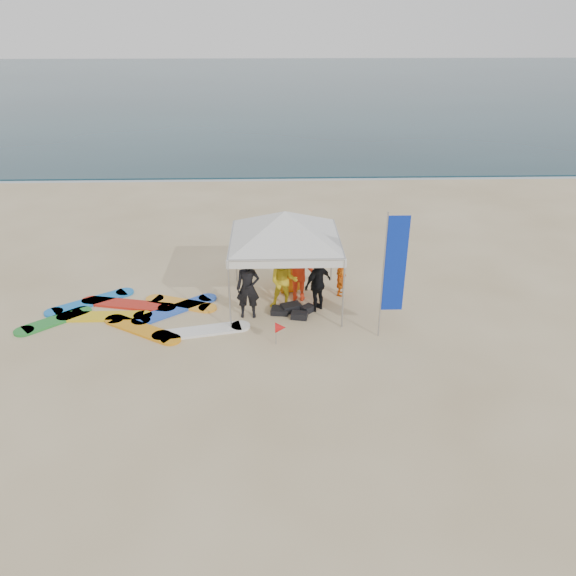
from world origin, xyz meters
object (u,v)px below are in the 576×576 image
(canopy_tent, at_px, (285,212))
(feather_flag, at_px, (394,266))
(person_orange_b, at_px, (289,263))
(marker_pennant, at_px, (280,328))
(person_yellow, at_px, (284,281))
(person_orange_a, at_px, (299,270))
(surfboard_spread, at_px, (136,314))
(person_black_b, at_px, (318,284))
(person_black_a, at_px, (248,288))
(person_seated, at_px, (341,281))

(canopy_tent, distance_m, feather_flag, 3.50)
(person_orange_b, xyz_separation_m, marker_pennant, (-0.32, -3.11, -0.46))
(person_yellow, xyz_separation_m, feather_flag, (2.78, -1.70, 1.21))
(person_orange_a, distance_m, person_orange_b, 0.61)
(canopy_tent, relative_size, feather_flag, 1.24)
(surfboard_spread, bearing_deg, canopy_tent, 9.07)
(person_black_b, bearing_deg, person_orange_a, -93.22)
(person_black_a, xyz_separation_m, person_orange_b, (1.20, 1.58, 0.05))
(feather_flag, bearing_deg, surfboard_spread, 169.21)
(person_seated, bearing_deg, person_orange_b, 93.17)
(person_orange_a, relative_size, surfboard_spread, 0.32)
(person_seated, relative_size, surfboard_spread, 0.15)
(person_orange_b, height_order, person_seated, person_orange_b)
(marker_pennant, bearing_deg, surfboard_spread, 157.86)
(person_black_b, xyz_separation_m, canopy_tent, (-0.93, 0.48, 2.02))
(person_orange_b, bearing_deg, surfboard_spread, 5.99)
(person_seated, distance_m, feather_flag, 3.14)
(person_seated, height_order, feather_flag, feather_flag)
(person_black_a, xyz_separation_m, person_orange_a, (1.49, 1.04, 0.07))
(marker_pennant, bearing_deg, person_yellow, 86.28)
(person_yellow, distance_m, person_seated, 1.98)
(person_black_b, xyz_separation_m, person_seated, (0.78, 0.94, -0.38))
(person_yellow, height_order, feather_flag, feather_flag)
(canopy_tent, bearing_deg, person_black_b, -27.52)
(person_black_a, height_order, feather_flag, feather_flag)
(person_black_b, relative_size, person_seated, 1.83)
(marker_pennant, bearing_deg, person_black_b, 59.60)
(canopy_tent, distance_m, surfboard_spread, 5.23)
(person_yellow, xyz_separation_m, marker_pennant, (-0.13, -2.04, -0.36))
(person_orange_a, height_order, surfboard_spread, person_orange_a)
(person_black_a, height_order, person_orange_b, person_orange_b)
(person_orange_a, xyz_separation_m, person_orange_b, (-0.29, 0.53, -0.02))
(person_black_a, bearing_deg, surfboard_spread, 177.52)
(person_black_a, height_order, person_seated, person_black_a)
(canopy_tent, bearing_deg, person_seated, 15.00)
(canopy_tent, height_order, surfboard_spread, canopy_tent)
(person_orange_a, relative_size, person_orange_b, 1.02)
(person_orange_a, relative_size, canopy_tent, 0.45)
(marker_pennant, bearing_deg, person_seated, 56.28)
(person_orange_a, xyz_separation_m, person_black_b, (0.51, -0.68, -0.14))
(person_black_a, height_order, person_yellow, person_black_a)
(person_orange_b, height_order, surfboard_spread, person_orange_b)
(person_orange_b, bearing_deg, feather_flag, 121.55)
(person_orange_a, bearing_deg, feather_flag, 144.65)
(person_black_a, height_order, surfboard_spread, person_black_a)
(person_yellow, bearing_deg, person_seated, 29.69)
(person_black_b, bearing_deg, person_yellow, -48.45)
(person_black_b, height_order, person_orange_b, person_orange_b)
(surfboard_spread, bearing_deg, person_black_b, 2.27)
(person_black_b, height_order, marker_pennant, person_black_b)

